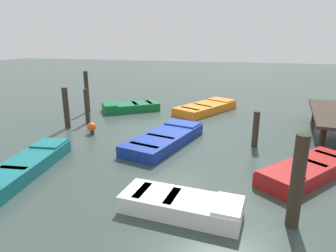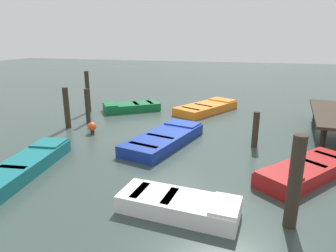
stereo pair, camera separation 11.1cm
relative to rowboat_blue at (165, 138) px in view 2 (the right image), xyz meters
The scene contains 13 objects.
ground_plane 1.19m from the rowboat_blue, behind, with size 80.00×80.00×0.00m, color #33423D.
rowboat_blue is the anchor object (origin of this frame).
rowboat_white 4.60m from the rowboat_blue, 20.34° to the left, with size 1.24×2.78×0.46m.
rowboat_green 5.66m from the rowboat_blue, 144.99° to the right, with size 2.76×3.14×0.46m.
rowboat_teal 4.85m from the rowboat_blue, 41.76° to the right, with size 4.18×1.51×0.46m.
rowboat_orange 5.58m from the rowboat_blue, behind, with size 4.06×3.11×0.46m.
rowboat_red 4.89m from the rowboat_blue, 70.62° to the left, with size 3.33×2.98×0.46m.
mooring_piling_mid_left 4.80m from the rowboat_blue, 100.55° to the right, with size 0.24×0.24×1.79m, color #33281E.
mooring_piling_near_left 5.78m from the rowboat_blue, 43.48° to the left, with size 0.27×0.27×2.01m, color #33281E.
mooring_piling_center 6.58m from the rowboat_blue, 125.32° to the right, with size 0.22×0.22×2.16m, color #33281E.
mooring_piling_near_right 4.67m from the rowboat_blue, 113.56° to the right, with size 0.20×0.20×1.59m, color #33281E.
mooring_piling_far_left 3.31m from the rowboat_blue, 100.68° to the left, with size 0.22×0.22×1.30m, color #33281E.
marker_buoy 3.25m from the rowboat_blue, 97.10° to the right, with size 0.36×0.36×0.48m.
Camera 2 is at (11.18, 3.13, 3.78)m, focal length 31.73 mm.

